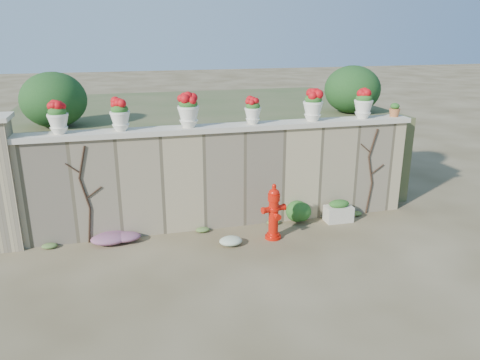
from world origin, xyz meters
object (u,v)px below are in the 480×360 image
object	(u,v)px
urn_pot_0	(58,118)
terracotta_pot	(395,111)
fire_hydrant	(274,212)
planter_box	(339,211)

from	to	relation	value
urn_pot_0	terracotta_pot	xyz separation A→B (m)	(6.82, -0.00, -0.16)
fire_hydrant	terracotta_pot	xyz separation A→B (m)	(3.02, 0.94, 1.67)
planter_box	terracotta_pot	xyz separation A→B (m)	(1.41, 0.47, 2.01)
urn_pot_0	terracotta_pot	size ratio (longest dim) A/B	2.07
urn_pot_0	terracotta_pot	distance (m)	6.82
planter_box	urn_pot_0	bearing A→B (deg)	176.11
planter_box	terracotta_pot	world-z (taller)	terracotta_pot
terracotta_pot	urn_pot_0	bearing A→B (deg)	180.00
planter_box	urn_pot_0	world-z (taller)	urn_pot_0
fire_hydrant	terracotta_pot	world-z (taller)	terracotta_pot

